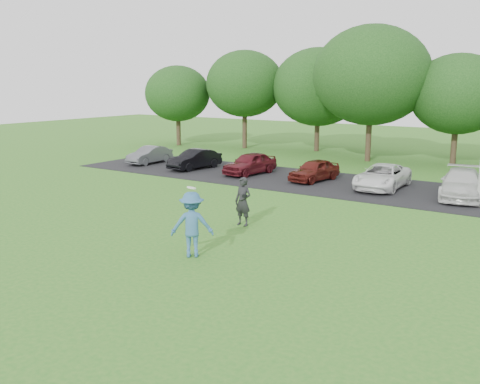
# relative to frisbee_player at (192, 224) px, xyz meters

# --- Properties ---
(ground) EXTENTS (100.00, 100.00, 0.00)m
(ground) POSITION_rel_frisbee_player_xyz_m (-0.57, -0.08, -0.98)
(ground) COLOR #2A6F1F
(ground) RESTS_ON ground
(parking_lot) EXTENTS (32.00, 6.50, 0.03)m
(parking_lot) POSITION_rel_frisbee_player_xyz_m (-0.57, 12.92, -0.97)
(parking_lot) COLOR black
(parking_lot) RESTS_ON ground
(frisbee_player) EXTENTS (1.45, 1.33, 2.17)m
(frisbee_player) POSITION_rel_frisbee_player_xyz_m (0.00, 0.00, 0.00)
(frisbee_player) COLOR #346492
(frisbee_player) RESTS_ON ground
(camera_bystander) EXTENTS (0.66, 0.46, 1.77)m
(camera_bystander) POSITION_rel_frisbee_player_xyz_m (-0.65, 3.75, -0.10)
(camera_bystander) COLOR black
(camera_bystander) RESTS_ON ground
(parked_cars) EXTENTS (27.45, 4.64, 1.24)m
(parked_cars) POSITION_rel_frisbee_player_xyz_m (0.83, 12.91, -0.37)
(parked_cars) COLOR #575A5F
(parked_cars) RESTS_ON parking_lot
(tree_row) EXTENTS (42.39, 9.85, 8.64)m
(tree_row) POSITION_rel_frisbee_player_xyz_m (0.94, 22.68, 3.93)
(tree_row) COLOR #38281C
(tree_row) RESTS_ON ground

